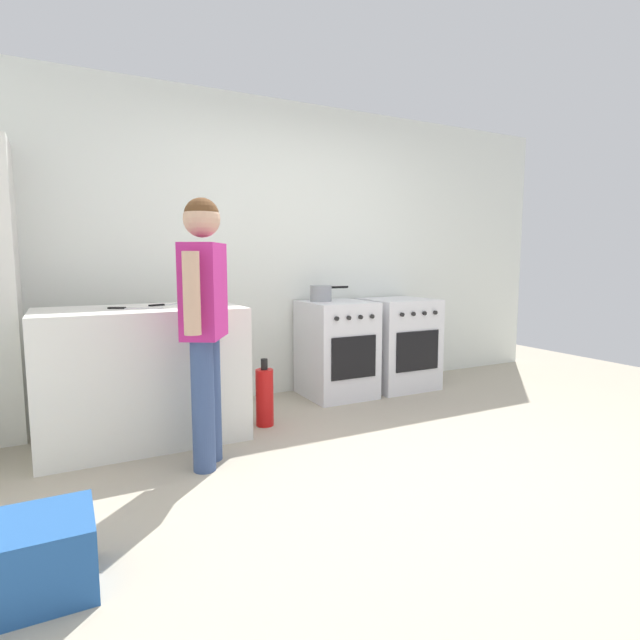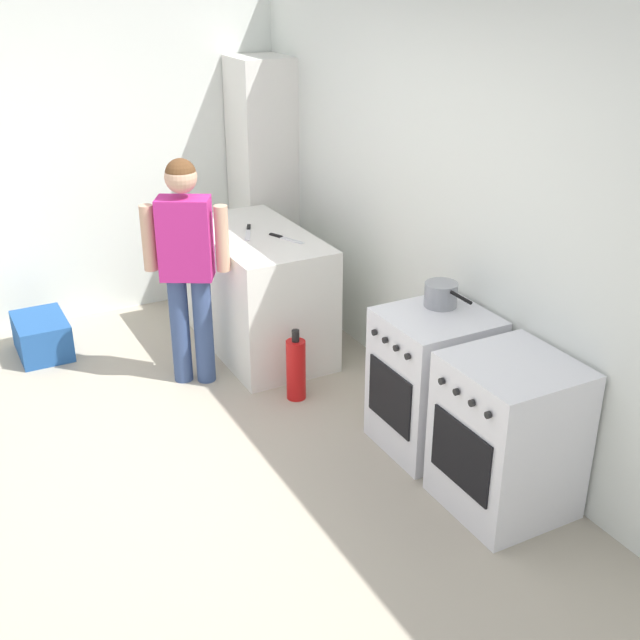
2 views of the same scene
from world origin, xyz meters
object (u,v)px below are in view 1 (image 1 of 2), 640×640
oven_left (336,349)px  recycling_crate_lower (16,562)px  pot (321,293)px  person (204,311)px  fire_extinguisher (265,397)px  oven_right (398,343)px  knife_bread (133,308)px  knife_chef (168,304)px

oven_left → recycling_crate_lower: 3.00m
pot → person: (-1.32, -1.09, 0.00)m
oven_left → person: 1.81m
person → fire_extinguisher: bearing=42.7°
oven_right → recycling_crate_lower: bearing=-148.4°
oven_right → oven_left: bearing=-180.0°
person → oven_right: bearing=25.3°
pot → knife_bread: 1.72m
pot → knife_chef: 1.43m
pot → knife_chef: size_ratio=1.25×
knife_chef → person: (0.07, -0.75, 0.02)m
pot → knife_bread: pot is taller
oven_right → person: 2.37m
fire_extinguisher → knife_chef: bearing=159.8°
knife_bread → knife_chef: (0.25, 0.17, 0.00)m
oven_left → pot: (-0.11, 0.09, 0.50)m
fire_extinguisher → oven_left: bearing=28.8°
oven_left → fire_extinguisher: size_ratio=1.70×
oven_left → knife_bread: size_ratio=2.58×
pot → person: size_ratio=0.24×
pot → person: person is taller
fire_extinguisher → recycling_crate_lower: fire_extinguisher is taller
oven_left → fire_extinguisher: 1.01m
oven_left → fire_extinguisher: bearing=-151.2°
oven_left → knife_chef: 1.59m
oven_left → pot: 0.52m
oven_right → person: person is taller
knife_chef → person: person is taller
oven_left → recycling_crate_lower: (-2.35, -1.85, -0.29)m
oven_left → fire_extinguisher: oven_left is taller
oven_right → recycling_crate_lower: size_ratio=1.63×
fire_extinguisher → recycling_crate_lower: 2.02m
knife_bread → knife_chef: 0.30m
knife_bread → pot: bearing=17.4°
oven_left → person: size_ratio=0.54×
oven_left → knife_chef: (-1.50, -0.25, 0.48)m
oven_right → knife_bread: size_ratio=2.58×
pot → recycling_crate_lower: size_ratio=0.72×
oven_right → person: (-2.10, -0.99, 0.50)m
oven_left → knife_chef: bearing=-170.6°
pot → person: bearing=-140.6°
person → recycling_crate_lower: bearing=-136.9°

